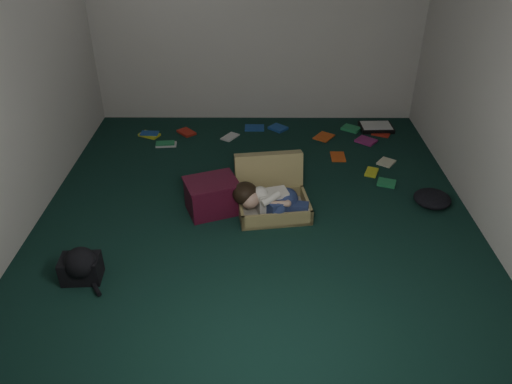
{
  "coord_description": "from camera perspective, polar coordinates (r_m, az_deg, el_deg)",
  "views": [
    {
      "loc": [
        0.02,
        -3.82,
        2.65
      ],
      "look_at": [
        0.0,
        -0.15,
        0.35
      ],
      "focal_mm": 35.0,
      "sensor_mm": 36.0,
      "label": 1
    }
  ],
  "objects": [
    {
      "name": "wall_back",
      "position": [
        6.21,
        0.1,
        19.55
      ],
      "size": [
        4.5,
        0.0,
        4.5
      ],
      "primitive_type": "plane",
      "rotation": [
        1.57,
        0.0,
        0.0
      ],
      "color": "silver",
      "rests_on": "ground"
    },
    {
      "name": "maroon_bin",
      "position": [
        4.64,
        -5.06,
        -0.45
      ],
      "size": [
        0.57,
        0.51,
        0.32
      ],
      "rotation": [
        0.0,
        0.0,
        0.37
      ],
      "color": "#4B0F22",
      "rests_on": "floor"
    },
    {
      "name": "floor",
      "position": [
        4.64,
        0.01,
        -2.68
      ],
      "size": [
        4.5,
        4.5,
        0.0
      ],
      "primitive_type": "plane",
      "color": "black",
      "rests_on": "ground"
    },
    {
      "name": "suitcase",
      "position": [
        4.69,
        1.78,
        -0.18
      ],
      "size": [
        0.73,
        0.72,
        0.48
      ],
      "rotation": [
        0.0,
        0.0,
        0.14
      ],
      "color": "tan",
      "rests_on": "floor"
    },
    {
      "name": "wall_left",
      "position": [
        4.52,
        -26.82,
        11.35
      ],
      "size": [
        0.0,
        4.5,
        4.5
      ],
      "primitive_type": "plane",
      "rotation": [
        1.57,
        0.0,
        1.57
      ],
      "color": "silver",
      "rests_on": "ground"
    },
    {
      "name": "backpack",
      "position": [
        4.12,
        -19.38,
        -8.16
      ],
      "size": [
        0.39,
        0.32,
        0.22
      ],
      "primitive_type": null,
      "rotation": [
        0.0,
        0.0,
        0.06
      ],
      "color": "black",
      "rests_on": "floor"
    },
    {
      "name": "wall_right",
      "position": [
        4.51,
        26.92,
        11.26
      ],
      "size": [
        0.0,
        4.5,
        4.5
      ],
      "primitive_type": "plane",
      "rotation": [
        1.57,
        0.0,
        -1.57
      ],
      "color": "silver",
      "rests_on": "ground"
    },
    {
      "name": "person",
      "position": [
        4.53,
        1.56,
        -0.87
      ],
      "size": [
        0.72,
        0.35,
        0.3
      ],
      "rotation": [
        0.0,
        0.0,
        0.14
      ],
      "color": "silver",
      "rests_on": "suitcase"
    },
    {
      "name": "wall_front",
      "position": [
        2.06,
        -0.26,
        -8.62
      ],
      "size": [
        4.5,
        0.0,
        4.5
      ],
      "primitive_type": "plane",
      "rotation": [
        -1.57,
        0.0,
        0.0
      ],
      "color": "silver",
      "rests_on": "ground"
    },
    {
      "name": "book_scatter",
      "position": [
        5.93,
        4.52,
        5.56
      ],
      "size": [
        3.04,
        1.59,
        0.02
      ],
      "color": "yellow",
      "rests_on": "floor"
    },
    {
      "name": "paper_tray",
      "position": [
        6.46,
        13.56,
        7.22
      ],
      "size": [
        0.41,
        0.31,
        0.06
      ],
      "rotation": [
        0.0,
        0.0,
        0.03
      ],
      "color": "black",
      "rests_on": "floor"
    },
    {
      "name": "clothing_pile",
      "position": [
        5.07,
        19.44,
        -0.55
      ],
      "size": [
        0.54,
        0.5,
        0.14
      ],
      "primitive_type": null,
      "rotation": [
        0.0,
        0.0,
        0.43
      ],
      "color": "black",
      "rests_on": "floor"
    }
  ]
}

